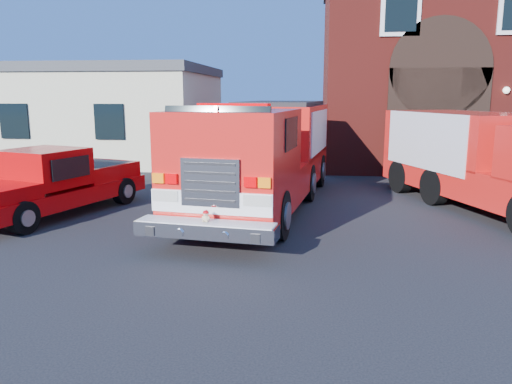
# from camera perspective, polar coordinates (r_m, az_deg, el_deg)

# --- Properties ---
(ground) EXTENTS (100.00, 100.00, 0.00)m
(ground) POSITION_cam_1_polar(r_m,az_deg,el_deg) (10.56, 0.75, -5.69)
(ground) COLOR black
(ground) RESTS_ON ground
(parking_stripe_far) EXTENTS (0.12, 3.00, 0.01)m
(parking_stripe_far) POSITION_cam_1_polar(r_m,az_deg,el_deg) (18.18, 24.01, 0.47)
(parking_stripe_far) COLOR yellow
(parking_stripe_far) RESTS_ON ground
(fire_station) EXTENTS (15.20, 10.20, 8.45)m
(fire_station) POSITION_cam_1_polar(r_m,az_deg,el_deg) (25.36, 25.55, 12.74)
(fire_station) COLOR maroon
(fire_station) RESTS_ON ground
(side_building) EXTENTS (10.20, 8.20, 4.35)m
(side_building) POSITION_cam_1_polar(r_m,az_deg,el_deg) (25.16, -17.11, 8.66)
(side_building) COLOR beige
(side_building) RESTS_ON ground
(fire_engine) EXTENTS (3.80, 9.56, 2.86)m
(fire_engine) POSITION_cam_1_polar(r_m,az_deg,el_deg) (13.63, 0.93, 4.49)
(fire_engine) COLOR black
(fire_engine) RESTS_ON ground
(pickup_truck) EXTENTS (3.38, 5.56, 1.72)m
(pickup_truck) POSITION_cam_1_polar(r_m,az_deg,el_deg) (13.81, -22.14, 0.93)
(pickup_truck) COLOR black
(pickup_truck) RESTS_ON ground
(secondary_truck) EXTENTS (4.94, 8.21, 2.55)m
(secondary_truck) POSITION_cam_1_polar(r_m,az_deg,el_deg) (14.60, 25.14, 3.51)
(secondary_truck) COLOR black
(secondary_truck) RESTS_ON ground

